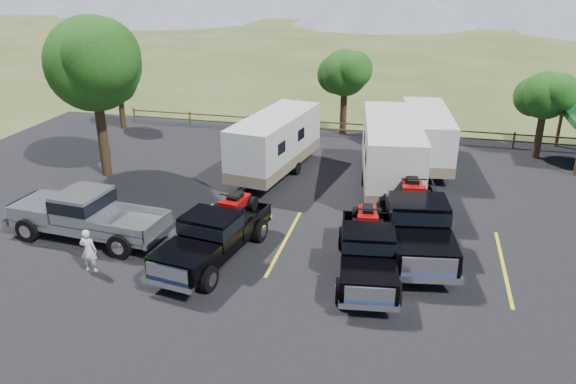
% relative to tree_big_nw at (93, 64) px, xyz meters
% --- Properties ---
extents(ground, '(320.00, 320.00, 0.00)m').
position_rel_tree_big_nw_xyz_m(ground, '(12.55, -9.03, -5.60)').
color(ground, '#3B4C20').
rests_on(ground, ground).
extents(asphalt_lot, '(44.00, 34.00, 0.04)m').
position_rel_tree_big_nw_xyz_m(asphalt_lot, '(12.55, -6.03, -5.58)').
color(asphalt_lot, black).
rests_on(asphalt_lot, ground).
extents(stall_lines, '(12.12, 5.50, 0.01)m').
position_rel_tree_big_nw_xyz_m(stall_lines, '(12.55, -5.03, -5.55)').
color(stall_lines, yellow).
rests_on(stall_lines, asphalt_lot).
extents(tree_big_nw, '(5.54, 5.18, 7.84)m').
position_rel_tree_big_nw_xyz_m(tree_big_nw, '(0.00, 0.00, 0.00)').
color(tree_big_nw, black).
rests_on(tree_big_nw, ground).
extents(tree_ne_a, '(3.11, 2.92, 4.76)m').
position_rel_tree_big_nw_xyz_m(tree_ne_a, '(21.52, 7.99, -2.11)').
color(tree_ne_a, black).
rests_on(tree_ne_a, ground).
extents(tree_north, '(3.46, 3.24, 5.25)m').
position_rel_tree_big_nw_xyz_m(tree_north, '(10.52, 9.99, -1.76)').
color(tree_north, black).
rests_on(tree_north, ground).
extents(tree_nw_small, '(2.59, 2.43, 3.85)m').
position_rel_tree_big_nw_xyz_m(tree_nw_small, '(-3.48, 7.99, -2.81)').
color(tree_nw_small, black).
rests_on(tree_nw_small, ground).
extents(rail_fence, '(36.12, 0.12, 1.00)m').
position_rel_tree_big_nw_xyz_m(rail_fence, '(14.55, 9.47, -4.99)').
color(rail_fence, brown).
rests_on(rail_fence, ground).
extents(rig_left, '(2.86, 6.23, 2.00)m').
position_rel_tree_big_nw_xyz_m(rig_left, '(8.40, -6.80, -4.59)').
color(rig_left, black).
rests_on(rig_left, asphalt_lot).
extents(rig_center, '(2.59, 5.92, 1.92)m').
position_rel_tree_big_nw_xyz_m(rig_center, '(13.86, -6.57, -4.63)').
color(rig_center, black).
rests_on(rig_center, asphalt_lot).
extents(rig_right, '(3.17, 6.99, 2.25)m').
position_rel_tree_big_nw_xyz_m(rig_right, '(15.40, -4.24, -4.47)').
color(rig_right, black).
rests_on(rig_right, asphalt_lot).
extents(trailer_left, '(3.34, 8.69, 3.00)m').
position_rel_tree_big_nw_xyz_m(trailer_left, '(8.26, 2.18, -3.98)').
color(trailer_left, white).
rests_on(trailer_left, asphalt_lot).
extents(trailer_center, '(3.45, 9.55, 3.30)m').
position_rel_tree_big_nw_xyz_m(trailer_center, '(14.03, 1.45, -3.83)').
color(trailer_center, white).
rests_on(trailer_center, asphalt_lot).
extents(trailer_right, '(2.92, 8.35, 2.89)m').
position_rel_tree_big_nw_xyz_m(trailer_right, '(15.59, 5.29, -4.05)').
color(trailer_right, white).
rests_on(trailer_right, asphalt_lot).
extents(pickup_silver, '(6.58, 2.70, 1.93)m').
position_rel_tree_big_nw_xyz_m(pickup_silver, '(3.13, -6.50, -4.56)').
color(pickup_silver, gray).
rests_on(pickup_silver, asphalt_lot).
extents(person_a, '(0.62, 0.44, 1.60)m').
position_rel_tree_big_nw_xyz_m(person_a, '(4.52, -8.77, -4.76)').
color(person_a, silver).
rests_on(person_a, asphalt_lot).
extents(person_b, '(0.95, 0.77, 1.81)m').
position_rel_tree_big_nw_xyz_m(person_b, '(3.59, -6.46, -4.65)').
color(person_b, gray).
rests_on(person_b, asphalt_lot).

